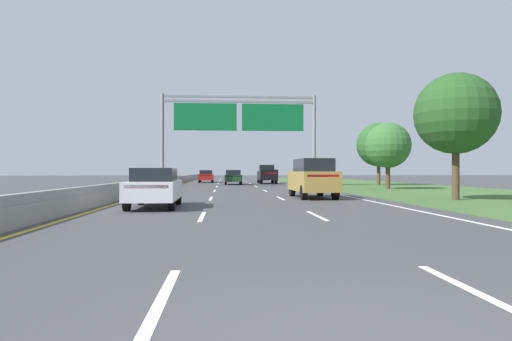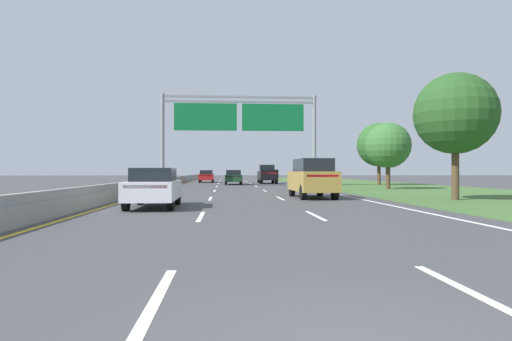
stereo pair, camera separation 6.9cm
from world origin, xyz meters
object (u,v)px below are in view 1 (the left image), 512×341
Objects in this scene: car_gold_right_lane_suv at (313,178)px; pickup_truck_black at (267,174)px; car_darkgreen_centre_lane_sedan at (233,177)px; car_white_left_lane_sedan at (155,187)px; roadside_tree_near at (456,114)px; car_red_left_lane_sedan at (206,176)px; overhead_sign_gantry at (239,121)px; roadside_tree_far at (379,145)px; roadside_tree_mid at (388,145)px.

pickup_truck_black is at bearing -1.84° from car_gold_right_lane_suv.
pickup_truck_black is 1.23× the size of car_darkgreen_centre_lane_sedan.
car_darkgreen_centre_lane_sedan is 0.99× the size of car_white_left_lane_sedan.
car_darkgreen_centre_lane_sedan is at bearing 111.92° from roadside_tree_near.
car_red_left_lane_sedan is at bearing -1.84° from car_white_left_lane_sedan.
overhead_sign_gantry reaches higher than roadside_tree_far.
pickup_truck_black is 30.87m from roadside_tree_near.
car_red_left_lane_sedan is at bearing 111.73° from roadside_tree_near.
overhead_sign_gantry reaches higher than roadside_tree_mid.
pickup_truck_black is 27.64m from car_gold_right_lane_suv.
roadside_tree_near is at bearing -78.00° from car_white_left_lane_sedan.
roadside_tree_mid is at bearing 83.12° from roadside_tree_near.
roadside_tree_mid is at bearing -154.37° from pickup_truck_black.
roadside_tree_far is at bearing 73.81° from roadside_tree_mid.
pickup_truck_black is 0.85× the size of roadside_tree_near.
overhead_sign_gantry is at bearing 8.86° from car_gold_right_lane_suv.
car_red_left_lane_sedan is (-7.34, 4.73, -0.26)m from pickup_truck_black.
car_darkgreen_centre_lane_sedan is at bearing 132.51° from roadside_tree_mid.
roadside_tree_far is at bearing 78.98° from roadside_tree_near.
pickup_truck_black is 0.84× the size of roadside_tree_far.
car_gold_right_lane_suv is 1.07× the size of car_white_left_lane_sedan.
pickup_truck_black is at bearing 148.02° from roadside_tree_far.
roadside_tree_near is (14.29, 3.34, 3.49)m from car_white_left_lane_sedan.
car_red_left_lane_sedan is 0.68× the size of roadside_tree_far.
car_red_left_lane_sedan is 37.55m from roadside_tree_near.
roadside_tree_far is (11.01, -6.87, 3.12)m from pickup_truck_black.
car_gold_right_lane_suv is (3.34, -18.58, -5.21)m from overhead_sign_gantry.
car_gold_right_lane_suv reaches higher than car_darkgreen_centre_lane_sedan.
car_darkgreen_centre_lane_sedan is 0.68× the size of roadside_tree_far.
roadside_tree_mid is at bearing -45.28° from car_white_left_lane_sedan.
car_gold_right_lane_suv is at bearing -54.03° from car_white_left_lane_sedan.
car_darkgreen_centre_lane_sedan is 29.84m from car_white_left_lane_sedan.
roadside_tree_mid reaches higher than car_white_left_lane_sedan.
pickup_truck_black reaches higher than car_gold_right_lane_suv.
overhead_sign_gantry is 23.34m from roadside_tree_near.
pickup_truck_black is 5.53m from car_darkgreen_centre_lane_sedan.
roadside_tree_far reaches higher than car_red_left_lane_sedan.
car_red_left_lane_sedan is 21.97m from roadside_tree_far.
roadside_tree_mid is 0.83× the size of roadside_tree_far.
car_red_left_lane_sedan is at bearing 57.43° from pickup_truck_black.
roadside_tree_mid reaches higher than car_darkgreen_centre_lane_sedan.
car_gold_right_lane_suv is 9.46m from car_white_left_lane_sedan.
car_red_left_lane_sedan is at bearing 147.70° from roadside_tree_far.
car_darkgreen_centre_lane_sedan is 18.17m from roadside_tree_mid.
car_gold_right_lane_suv reaches higher than car_white_left_lane_sedan.
roadside_tree_mid is (15.42, -21.71, 2.70)m from car_red_left_lane_sedan.
pickup_truck_black is at bearing 115.42° from roadside_tree_mid.
roadside_tree_far is at bearing -121.77° from pickup_truck_black.
car_red_left_lane_sedan is 38.08m from car_white_left_lane_sedan.
car_darkgreen_centre_lane_sedan is 1.00× the size of car_red_left_lane_sedan.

